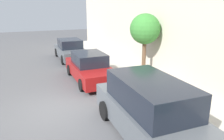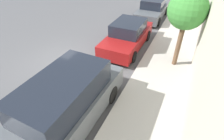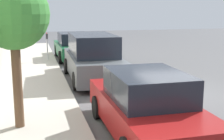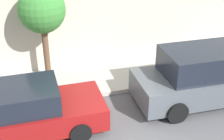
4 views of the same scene
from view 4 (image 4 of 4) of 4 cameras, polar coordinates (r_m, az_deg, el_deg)
The scene contains 4 objects.
sidewalk at distance 12.07m, azimuth -1.41°, elevation -1.35°, with size 2.41×32.00×0.15m.
parked_minivan_second at distance 10.89m, azimuth 17.06°, elevation -1.02°, with size 2.02×4.94×1.90m.
parked_sedan_third at distance 9.33m, azimuth -15.61°, elevation -7.33°, with size 1.92×4.50×1.54m.
street_tree at distance 11.09m, azimuth -12.70°, elevation 10.55°, with size 1.64×1.64×3.50m.
Camera 4 is at (-5.52, 2.70, 5.89)m, focal length 50.00 mm.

